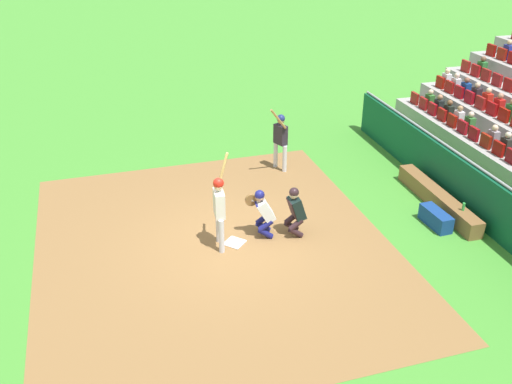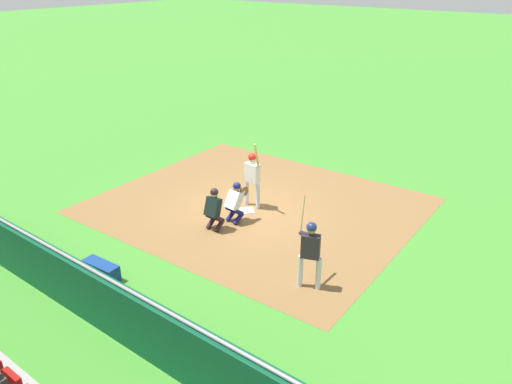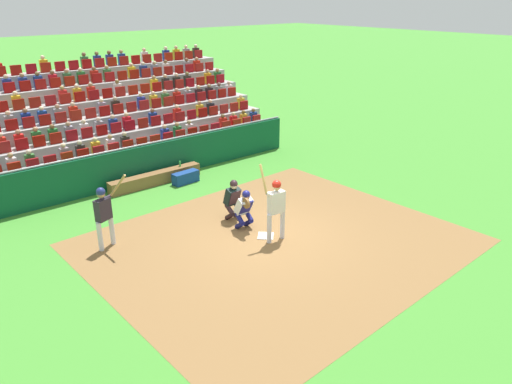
{
  "view_description": "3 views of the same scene",
  "coord_description": "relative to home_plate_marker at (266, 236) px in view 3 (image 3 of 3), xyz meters",
  "views": [
    {
      "loc": [
        -11.22,
        2.52,
        7.34
      ],
      "look_at": [
        0.09,
        -0.56,
        1.26
      ],
      "focal_mm": 39.73,
      "sensor_mm": 36.0,
      "label": 1
    },
    {
      "loc": [
        8.84,
        -11.02,
        7.04
      ],
      "look_at": [
        0.56,
        -0.25,
        0.9
      ],
      "focal_mm": 35.2,
      "sensor_mm": 36.0,
      "label": 2
    },
    {
      "loc": [
        8.08,
        9.2,
        6.39
      ],
      "look_at": [
        -0.16,
        -0.63,
        1.13
      ],
      "focal_mm": 33.79,
      "sensor_mm": 36.0,
      "label": 3
    }
  ],
  "objects": [
    {
      "name": "ground_plane",
      "position": [
        0.0,
        0.0,
        -0.02
      ],
      "size": [
        160.0,
        160.0,
        0.0
      ],
      "primitive_type": "plane",
      "color": "#408B2E"
    },
    {
      "name": "infield_dirt_patch",
      "position": [
        0.0,
        0.5,
        -0.01
      ],
      "size": [
        9.84,
        8.45,
        0.01
      ],
      "primitive_type": "cube",
      "rotation": [
        0.0,
        0.0,
        0.03
      ],
      "color": "brown",
      "rests_on": "ground_plane"
    },
    {
      "name": "home_plate_marker",
      "position": [
        0.0,
        0.0,
        0.0
      ],
      "size": [
        0.62,
        0.62,
        0.02
      ],
      "primitive_type": "cube",
      "rotation": [
        0.0,
        0.0,
        0.79
      ],
      "color": "white",
      "rests_on": "infield_dirt_patch"
    },
    {
      "name": "batter_at_plate",
      "position": [
        -0.05,
        0.35,
        1.11
      ],
      "size": [
        0.67,
        0.45,
        2.26
      ],
      "color": "silver",
      "rests_on": "ground_plane"
    },
    {
      "name": "catcher_crouching",
      "position": [
        0.17,
        -0.75,
        0.69
      ],
      "size": [
        0.49,
        0.71,
        1.26
      ],
      "color": "navy",
      "rests_on": "ground_plane"
    },
    {
      "name": "home_plate_umpire",
      "position": [
        0.01,
        -1.51,
        0.69
      ],
      "size": [
        0.47,
        0.47,
        1.31
      ],
      "color": "black",
      "rests_on": "ground_plane"
    },
    {
      "name": "dugout_wall",
      "position": [
        0.0,
        -6.21,
        0.67
      ],
      "size": [
        12.23,
        0.24,
        1.43
      ],
      "color": "#0C4A2D",
      "rests_on": "ground_plane"
    },
    {
      "name": "dugout_bench",
      "position": [
        0.36,
        -5.66,
        0.2
      ],
      "size": [
        3.56,
        0.4,
        0.44
      ],
      "primitive_type": "cube",
      "color": "brown",
      "rests_on": "ground_plane"
    },
    {
      "name": "water_bottle_on_bench",
      "position": [
        -0.7,
        -5.69,
        0.53
      ],
      "size": [
        0.07,
        0.07,
        0.21
      ],
      "primitive_type": "cylinder",
      "color": "green",
      "rests_on": "dugout_bench"
    },
    {
      "name": "equipment_duffel_bag",
      "position": [
        -0.53,
        -5.07,
        0.19
      ],
      "size": [
        1.01,
        0.42,
        0.42
      ],
      "primitive_type": "cube",
      "rotation": [
        0.0,
        0.0,
        0.06
      ],
      "color": "navy",
      "rests_on": "ground_plane"
    },
    {
      "name": "on_deck_batter",
      "position": [
        3.71,
        -2.3,
        1.07
      ],
      "size": [
        0.84,
        0.67,
        2.13
      ],
      "color": "silver",
      "rests_on": "ground_plane"
    },
    {
      "name": "bleacher_stand",
      "position": [
        -0.0,
        -11.88,
        1.18
      ],
      "size": [
        15.09,
        5.85,
        3.93
      ],
      "color": "#979492",
      "rests_on": "ground_plane"
    }
  ]
}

